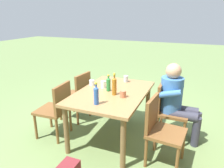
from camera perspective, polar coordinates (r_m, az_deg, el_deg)
ground_plane at (r=3.44m, az=0.00°, el=-13.87°), size 24.00×24.00×0.00m
dining_table at (r=3.14m, az=0.00°, el=-3.74°), size 1.41×0.97×0.75m
chair_far_left at (r=3.30m, az=14.93°, el=-6.29°), size 0.44×0.44×0.87m
chair_far_right at (r=2.75m, az=13.00°, el=-11.47°), size 0.48×0.48×0.87m
chair_near_right at (r=3.32m, az=-14.83°, el=-6.16°), size 0.46×0.46×0.87m
chair_near_left at (r=3.79m, az=-9.20°, el=-2.62°), size 0.48×0.48×0.87m
person_in_white_shirt at (r=3.23m, az=17.09°, el=-3.85°), size 0.47×0.61×1.18m
bottle_green at (r=3.10m, az=-0.97°, el=0.02°), size 0.06×0.06×0.25m
bottle_blue at (r=2.64m, az=-4.32°, el=-2.98°), size 0.06×0.06×0.29m
bottle_amber at (r=2.94m, az=0.63°, el=-0.43°), size 0.06×0.06×0.32m
cup_steel at (r=3.54m, az=3.77°, el=1.42°), size 0.07×0.07×0.11m
cup_terracotta at (r=2.89m, az=3.00°, el=-2.71°), size 0.08×0.08×0.09m
cup_glass at (r=3.38m, az=-5.50°, el=0.36°), size 0.08×0.08×0.09m
cup_white at (r=3.24m, az=-2.38°, el=-0.14°), size 0.08×0.08×0.11m
backpack_by_near_side at (r=4.60m, az=1.77°, el=-2.11°), size 0.29×0.20×0.46m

